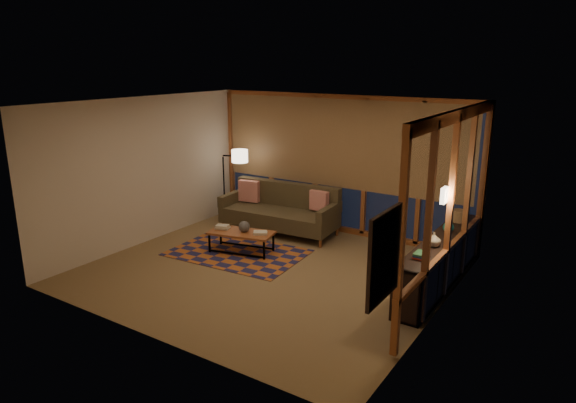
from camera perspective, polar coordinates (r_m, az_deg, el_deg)
The scene contains 21 objects.
floor at distance 8.46m, azimuth -2.18°, elevation -7.67°, with size 5.50×5.00×0.01m, color olive.
ceiling at distance 7.81m, azimuth -2.38°, elevation 10.87°, with size 5.50×5.00×0.01m, color white.
walls at distance 8.03m, azimuth -2.28°, elevation 1.22°, with size 5.51×5.01×2.70m.
window_wall_back at distance 10.06m, azimuth 5.74°, elevation 4.07°, with size 5.30×0.16×2.60m, color brown, non-canonical shape.
window_wall_right at distance 7.45m, azimuth 17.62°, elevation -0.64°, with size 0.16×3.70×2.60m, color brown, non-canonical shape.
wall_art at distance 5.19m, azimuth 10.56°, elevation -5.96°, with size 0.06×0.74×0.94m, color red, non-canonical shape.
wall_sconce at distance 7.27m, azimuth 16.97°, elevation 0.67°, with size 0.12×0.18×0.22m, color beige, non-canonical shape.
sofa at distance 10.13m, azimuth -1.01°, elevation -0.91°, with size 2.29×0.93×0.94m, color #4C4528, non-canonical shape.
pillow_left at distance 10.63m, azimuth -4.33°, elevation 1.05°, with size 0.44×0.15×0.44m, color red, non-canonical shape.
pillow_right at distance 9.90m, azimuth 3.48°, elevation -0.18°, with size 0.38×0.13×0.38m, color red, non-canonical shape.
area_rug at distance 9.23m, azimuth -5.64°, elevation -5.68°, with size 2.31×1.54×0.01m, color #B35E25.
coffee_table at distance 9.21m, azimuth -5.19°, elevation -4.50°, with size 1.14×0.52×0.38m, color brown, non-canonical shape.
book_stack_a at distance 9.33m, azimuth -7.33°, elevation -2.83°, with size 0.24×0.19×0.07m, color beige, non-canonical shape.
book_stack_b at distance 9.00m, azimuth -3.09°, elevation -3.49°, with size 0.22×0.17×0.04m, color beige, non-canonical shape.
ceramic_pot at distance 9.12m, azimuth -4.89°, elevation -2.76°, with size 0.20×0.20×0.20m, color black.
floor_lamp at distance 10.89m, azimuth -7.13°, elevation 1.80°, with size 0.52×0.34×1.55m, color black, non-canonical shape.
bookshelf at distance 8.17m, azimuth 16.56°, elevation -6.37°, with size 0.40×2.99×0.75m, color black, non-canonical shape.
basket at distance 8.91m, azimuth 18.47°, elevation -1.52°, with size 0.25×0.25×0.19m, color olive.
teal_bowl at distance 8.28m, azimuth 17.39°, elevation -2.76°, with size 0.17×0.17×0.17m, color #136458.
vase at distance 7.62m, azimuth 15.89°, elevation -4.08°, with size 0.20×0.20×0.21m, color tan.
shelf_book_stack at distance 7.18m, azimuth 14.59°, elevation -5.79°, with size 0.17×0.24×0.07m, color beige, non-canonical shape.
Camera 1 is at (4.50, -6.35, 3.32)m, focal length 32.00 mm.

